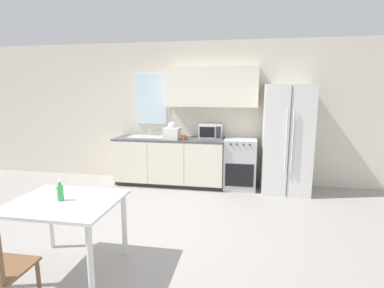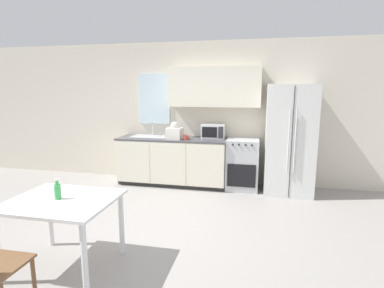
{
  "view_description": "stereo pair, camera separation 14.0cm",
  "coord_description": "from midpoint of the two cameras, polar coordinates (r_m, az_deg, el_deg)",
  "views": [
    {
      "loc": [
        1.11,
        -3.49,
        1.8
      ],
      "look_at": [
        0.39,
        0.56,
        1.05
      ],
      "focal_mm": 28.0,
      "sensor_mm": 36.0,
      "label": 1
    },
    {
      "loc": [
        1.25,
        -3.47,
        1.8
      ],
      "look_at": [
        0.39,
        0.56,
        1.05
      ],
      "focal_mm": 28.0,
      "sensor_mm": 36.0,
      "label": 2
    }
  ],
  "objects": [
    {
      "name": "microwave",
      "position": [
        5.64,
        4.83,
        2.46
      ],
      "size": [
        0.43,
        0.32,
        0.27
      ],
      "color": "silver",
      "rests_on": "kitchen_counter"
    },
    {
      "name": "ground_plane",
      "position": [
        4.09,
        -6.2,
        -15.84
      ],
      "size": [
        12.0,
        12.0,
        0.0
      ],
      "primitive_type": "plane",
      "color": "gray"
    },
    {
      "name": "drink_bottle",
      "position": [
        3.24,
        -23.1,
        -8.23
      ],
      "size": [
        0.07,
        0.07,
        0.21
      ],
      "color": "#3FB259",
      "rests_on": "dining_table"
    },
    {
      "name": "kitchen_sink",
      "position": [
        5.81,
        -7.3,
        1.48
      ],
      "size": [
        0.7,
        0.41,
        0.28
      ],
      "color": "#B7BABC",
      "rests_on": "kitchen_counter"
    },
    {
      "name": "dining_table",
      "position": [
        3.28,
        -22.3,
        -11.51
      ],
      "size": [
        1.01,
        0.85,
        0.73
      ],
      "color": "white",
      "rests_on": "ground_plane"
    },
    {
      "name": "refrigerator",
      "position": [
        5.48,
        18.74,
        0.78
      ],
      "size": [
        0.81,
        0.76,
        1.89
      ],
      "color": "silver",
      "rests_on": "ground_plane"
    },
    {
      "name": "wall_back",
      "position": [
        5.84,
        1.16,
        6.73
      ],
      "size": [
        12.0,
        0.38,
        2.7
      ],
      "color": "beige",
      "rests_on": "ground_plane"
    },
    {
      "name": "coffee_mug",
      "position": [
        5.41,
        -0.39,
        1.26
      ],
      "size": [
        0.12,
        0.09,
        0.09
      ],
      "color": "#BF4C3F",
      "rests_on": "kitchen_counter"
    },
    {
      "name": "kitchen_counter",
      "position": [
        5.76,
        -3.01,
        -3.22
      ],
      "size": [
        2.08,
        0.67,
        0.9
      ],
      "color": "#333333",
      "rests_on": "ground_plane"
    },
    {
      "name": "oven_range",
      "position": [
        5.58,
        10.29,
        -3.75
      ],
      "size": [
        0.57,
        0.63,
        0.92
      ],
      "color": "#B7BABC",
      "rests_on": "ground_plane"
    },
    {
      "name": "grocery_bag_0",
      "position": [
        5.51,
        -2.61,
        2.32
      ],
      "size": [
        0.3,
        0.26,
        0.32
      ],
      "rotation": [
        0.0,
        0.0,
        -0.08
      ],
      "color": "silver",
      "rests_on": "kitchen_counter"
    }
  ]
}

